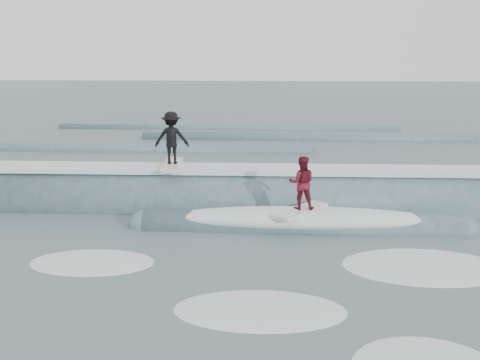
{
  "coord_description": "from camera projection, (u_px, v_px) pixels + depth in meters",
  "views": [
    {
      "loc": [
        0.74,
        -12.24,
        4.89
      ],
      "look_at": [
        0.0,
        3.46,
        1.1
      ],
      "focal_mm": 40.0,
      "sensor_mm": 36.0,
      "label": 1
    }
  ],
  "objects": [
    {
      "name": "surfer_red",
      "position": [
        302.0,
        187.0,
        14.89
      ],
      "size": [
        1.67,
        1.91,
        1.62
      ],
      "color": "silver",
      "rests_on": "ground"
    },
    {
      "name": "surfer_black",
      "position": [
        172.0,
        140.0,
        16.99
      ],
      "size": [
        1.12,
        2.03,
        1.76
      ],
      "color": "silver",
      "rests_on": "ground"
    },
    {
      "name": "far_swells",
      "position": [
        236.0,
        140.0,
        30.25
      ],
      "size": [
        34.47,
        8.65,
        0.8
      ],
      "color": "#3A5B62",
      "rests_on": "ground"
    },
    {
      "name": "whitewater",
      "position": [
        297.0,
        280.0,
        11.71
      ],
      "size": [
        15.91,
        6.6,
        0.1
      ],
      "color": "white",
      "rests_on": "ground"
    },
    {
      "name": "breaking_wave",
      "position": [
        247.0,
        207.0,
        17.16
      ],
      "size": [
        23.43,
        4.0,
        2.43
      ],
      "color": "#3A5B62",
      "rests_on": "ground"
    },
    {
      "name": "ground",
      "position": [
        233.0,
        257.0,
        13.07
      ],
      "size": [
        160.0,
        160.0,
        0.0
      ],
      "primitive_type": "plane",
      "color": "#41585F",
      "rests_on": "ground"
    }
  ]
}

